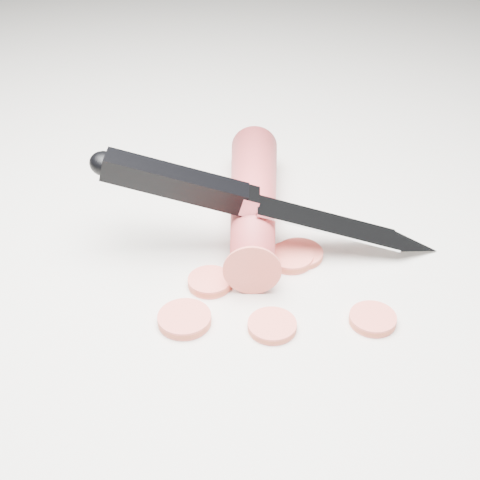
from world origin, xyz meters
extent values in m
plane|color=silver|center=(0.00, 0.00, 0.00)|extent=(2.40, 2.40, 0.00)
cylinder|color=#C3353B|center=(-0.03, 0.03, 0.02)|extent=(0.07, 0.20, 0.04)
cylinder|color=#ED5C4D|center=(-0.10, -0.09, 0.00)|extent=(0.04, 0.04, 0.01)
cylinder|color=#ED5C4D|center=(0.04, -0.11, 0.00)|extent=(0.03, 0.03, 0.01)
cylinder|color=#ED5C4D|center=(0.00, -0.02, 0.00)|extent=(0.04, 0.04, 0.01)
cylinder|color=#ED5C4D|center=(-0.04, -0.10, 0.00)|extent=(0.03, 0.03, 0.01)
cylinder|color=#ED5C4D|center=(-0.07, -0.05, 0.00)|extent=(0.03, 0.03, 0.01)
cylinder|color=#ED5C4D|center=(-0.01, -0.03, 0.00)|extent=(0.04, 0.04, 0.01)
camera|label=1|loc=(-0.12, -0.44, 0.33)|focal=50.00mm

